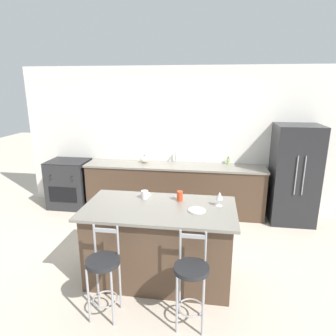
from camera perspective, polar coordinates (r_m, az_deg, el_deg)
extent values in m
plane|color=beige|center=(5.53, 0.71, -9.69)|extent=(18.00, 18.00, 0.00)
cube|color=silver|center=(5.75, 1.66, 5.44)|extent=(6.00, 0.07, 2.70)
cube|color=#4C3828|center=(5.69, 1.22, -4.08)|extent=(3.29, 0.61, 0.90)
cube|color=gray|center=(5.55, 1.25, 0.44)|extent=(3.32, 0.64, 0.03)
cube|color=black|center=(5.55, 1.25, 0.56)|extent=(0.56, 0.33, 0.01)
cylinder|color=#ADAFB5|center=(5.72, 1.52, 2.21)|extent=(0.02, 0.02, 0.22)
cylinder|color=#ADAFB5|center=(5.64, 1.45, 3.06)|extent=(0.02, 0.12, 0.02)
cube|color=#4C3828|center=(3.82, -1.63, -14.28)|extent=(1.70, 0.86, 0.92)
cube|color=gray|center=(3.61, -1.68, -7.71)|extent=(1.82, 0.98, 0.03)
cube|color=#232326|center=(5.64, 22.82, -1.10)|extent=(0.74, 0.70, 1.72)
cylinder|color=#939399|center=(5.27, 23.22, -1.30)|extent=(0.02, 0.02, 0.65)
cylinder|color=#939399|center=(5.30, 24.46, -1.35)|extent=(0.02, 0.02, 0.65)
cube|color=#28282B|center=(6.26, -18.18, -2.89)|extent=(0.76, 0.62, 0.92)
cube|color=black|center=(6.03, -19.42, -4.82)|extent=(0.55, 0.01, 0.29)
cube|color=black|center=(6.14, -18.55, 1.27)|extent=(0.76, 0.62, 0.02)
cylinder|color=black|center=(6.02, -21.56, -1.38)|extent=(0.03, 0.02, 0.03)
cylinder|color=black|center=(5.82, -17.91, -1.59)|extent=(0.03, 0.02, 0.03)
cylinder|color=black|center=(6.04, -21.49, -2.05)|extent=(0.03, 0.02, 0.03)
cylinder|color=black|center=(5.84, -17.85, -2.29)|extent=(0.03, 0.02, 0.03)
cylinder|color=#99999E|center=(3.36, -14.92, -22.63)|extent=(0.02, 0.02, 0.62)
cylinder|color=#99999E|center=(3.28, -10.54, -23.39)|extent=(0.02, 0.02, 0.62)
cylinder|color=#99999E|center=(3.54, -13.25, -20.25)|extent=(0.02, 0.02, 0.62)
cylinder|color=#99999E|center=(3.47, -9.13, -20.88)|extent=(0.02, 0.02, 0.62)
torus|color=#99999E|center=(3.48, -11.85, -23.24)|extent=(0.27, 0.27, 0.02)
cylinder|color=#232326|center=(3.22, -12.31, -17.02)|extent=(0.35, 0.35, 0.04)
cylinder|color=#99999E|center=(3.27, -13.82, -12.90)|extent=(0.02, 0.02, 0.32)
cylinder|color=#99999E|center=(3.19, -9.53, -13.42)|extent=(0.02, 0.02, 0.32)
cube|color=#99999E|center=(3.18, -11.80, -11.57)|extent=(0.25, 0.02, 0.04)
cylinder|color=#99999E|center=(3.17, 1.69, -24.73)|extent=(0.02, 0.02, 0.62)
cylinder|color=#99999E|center=(3.16, 6.67, -25.02)|extent=(0.02, 0.02, 0.62)
cylinder|color=#99999E|center=(3.36, 2.24, -21.99)|extent=(0.02, 0.02, 0.62)
cylinder|color=#99999E|center=(3.35, 6.84, -22.25)|extent=(0.02, 0.02, 0.62)
torus|color=#99999E|center=(3.33, 4.32, -24.97)|extent=(0.27, 0.27, 0.02)
cylinder|color=#232326|center=(3.06, 4.49, -18.61)|extent=(0.35, 0.35, 0.04)
cylinder|color=#99999E|center=(3.08, 2.35, -14.37)|extent=(0.02, 0.02, 0.32)
cylinder|color=#99999E|center=(3.07, 7.16, -14.62)|extent=(0.02, 0.02, 0.32)
cube|color=#99999E|center=(3.02, 4.79, -12.85)|extent=(0.25, 0.02, 0.04)
cylinder|color=beige|center=(3.51, 5.53, -8.06)|extent=(0.21, 0.21, 0.01)
torus|color=beige|center=(3.51, 5.53, -7.97)|extent=(0.20, 0.20, 0.01)
cylinder|color=white|center=(3.69, 9.71, -7.11)|extent=(0.08, 0.08, 0.00)
cylinder|color=white|center=(3.67, 9.74, -6.49)|extent=(0.01, 0.01, 0.08)
cone|color=white|center=(3.64, 9.80, -5.19)|extent=(0.08, 0.08, 0.10)
cylinder|color=white|center=(3.86, -4.45, -5.07)|extent=(0.09, 0.09, 0.10)
torus|color=white|center=(3.85, -3.79, -5.08)|extent=(0.07, 0.01, 0.07)
cylinder|color=red|center=(3.77, 2.27, -5.36)|extent=(0.07, 0.07, 0.12)
ellipsoid|color=beige|center=(5.70, -4.52, 1.64)|extent=(0.16, 0.16, 0.12)
cylinder|color=brown|center=(5.69, -4.53, 2.37)|extent=(0.02, 0.02, 0.02)
cylinder|color=#89B260|center=(5.69, 11.36, 1.29)|extent=(0.06, 0.06, 0.11)
cylinder|color=black|center=(5.68, 11.40, 1.98)|extent=(0.02, 0.02, 0.03)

